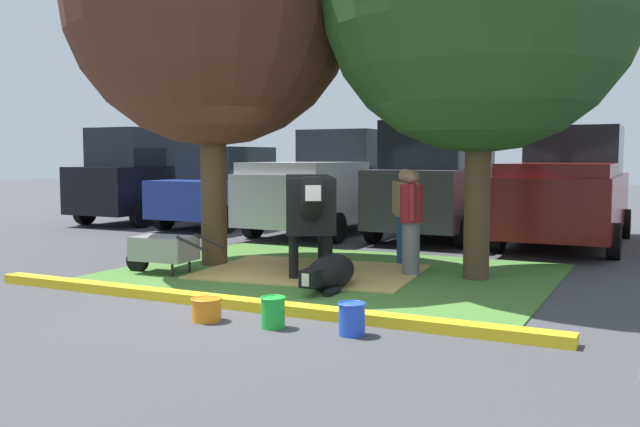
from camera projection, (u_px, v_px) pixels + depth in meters
ground_plane at (267, 298)px, 8.71m from camera, size 80.00×80.00×0.00m
grass_island at (332, 273)px, 10.50m from camera, size 6.43×4.97×0.02m
curb_yellow at (236, 303)px, 8.15m from camera, size 7.63×0.24×0.12m
hay_bedding at (311, 272)px, 10.53m from camera, size 3.44×2.74×0.04m
shade_tree_left at (211, 1)px, 10.98m from camera, size 4.65×4.65×6.60m
cow_holstein at (309, 203)px, 10.58m from camera, size 1.89×2.89×1.52m
calf_lying at (330, 273)px, 9.18m from camera, size 0.49×1.30×0.48m
person_handler at (405, 214)px, 11.28m from camera, size 0.50×0.34×1.58m
person_visitor_near at (411, 220)px, 10.19m from camera, size 0.34×0.50×1.60m
wheelbarrow at (163, 249)px, 10.45m from camera, size 1.61×0.65×0.63m
bucket_orange at (207, 309)px, 7.50m from camera, size 0.34×0.34×0.25m
bucket_green at (273, 312)px, 7.20m from camera, size 0.27×0.27×0.33m
bucket_blue at (352, 318)px, 6.91m from camera, size 0.29×0.29×0.33m
suv_black at (150, 175)px, 18.92m from camera, size 2.12×4.60×2.52m
sedan_blue at (228, 188)px, 17.61m from camera, size 2.02×4.40×2.02m
pickup_truck_black at (331, 185)px, 16.20m from camera, size 2.22×5.40×2.42m
suv_dark_grey at (440, 180)px, 15.10m from camera, size 2.12×4.60×2.52m
pickup_truck_maroon at (568, 190)px, 13.99m from camera, size 2.22×5.40×2.42m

